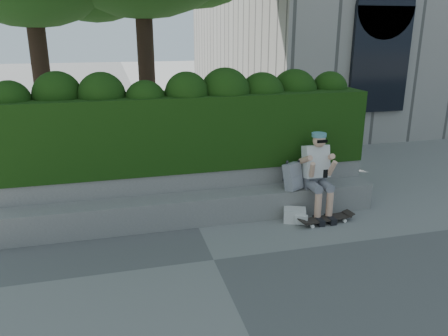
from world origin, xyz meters
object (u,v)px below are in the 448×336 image
object	(u,v)px
skateboard	(326,219)
backpack_plaid	(293,176)
person	(317,171)
backpack_ground	(295,215)

from	to	relation	value
skateboard	backpack_plaid	xyz separation A→B (m)	(-0.40, 0.45, 0.59)
person	skateboard	xyz separation A→B (m)	(0.02, -0.37, -0.68)
person	backpack_ground	bearing A→B (deg)	-155.90
person	backpack_ground	world-z (taller)	person
skateboard	person	bearing A→B (deg)	86.20
backpack_plaid	backpack_ground	xyz separation A→B (m)	(-0.06, -0.28, -0.56)
person	skateboard	bearing A→B (deg)	-87.20
backpack_plaid	person	bearing A→B (deg)	-40.57
backpack_plaid	backpack_ground	size ratio (longest dim) A/B	1.27
person	backpack_ground	size ratio (longest dim) A/B	4.03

